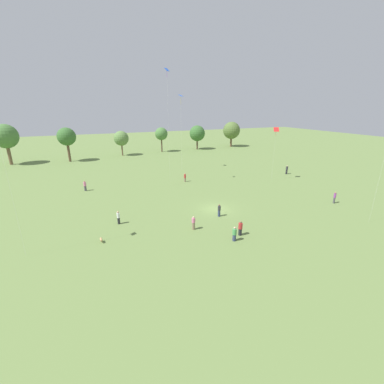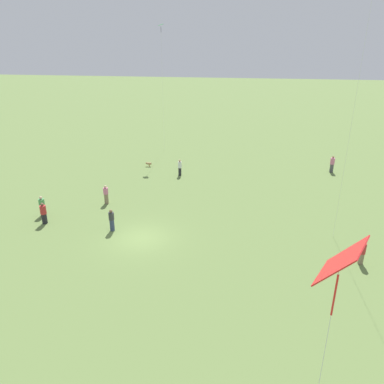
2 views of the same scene
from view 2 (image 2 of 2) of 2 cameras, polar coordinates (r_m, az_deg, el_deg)
name	(u,v)px [view 2 (image 2 of 2)]	position (r m, az deg, el deg)	size (l,w,h in m)	color
ground_plane	(141,238)	(28.01, -7.76, -6.99)	(240.00, 240.00, 0.00)	olive
person_0	(362,252)	(26.81, 24.52, -8.34)	(0.43, 0.43, 1.72)	#847056
person_1	(332,164)	(43.64, 20.57, 3.99)	(0.65, 0.65, 1.84)	#4C4C51
person_2	(106,195)	(33.88, -12.98, -0.39)	(0.52, 0.52, 1.72)	#847056
person_3	(44,213)	(31.73, -21.68, -3.05)	(0.65, 0.65, 1.77)	#232328
person_5	(180,168)	(39.87, -1.87, 3.74)	(0.40, 0.40, 1.76)	#232328
person_6	(42,206)	(33.20, -21.87, -2.02)	(0.55, 0.55, 1.70)	#333D5B
person_7	(112,220)	(29.06, -12.15, -4.23)	(0.55, 0.55, 1.75)	#333D5B
kite_2	(161,38)	(48.06, -4.72, 22.40)	(0.80, 0.79, 15.17)	green
kite_3	(338,276)	(7.21, 21.36, -11.88)	(1.16, 1.01, 10.50)	red
dog_0	(149,164)	(43.19, -6.64, 4.32)	(0.26, 0.67, 0.49)	tan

